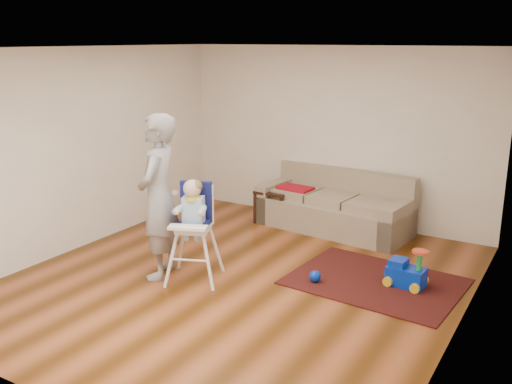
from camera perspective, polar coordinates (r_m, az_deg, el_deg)
The scene contains 9 objects.
ground at distance 6.91m, azimuth -1.72°, elevation -8.79°, with size 5.50×5.50×0.00m, color #492508.
room_envelope at distance 6.82m, azimuth 0.54°, elevation 7.35°, with size 5.04×5.52×2.72m.
sofa at distance 8.59m, azimuth 7.76°, elevation -0.96°, with size 2.35×1.16×0.88m.
side_table at distance 8.94m, azimuth 1.97°, elevation -1.37°, with size 0.52×0.52×0.52m, color black, non-canonical shape.
area_rug at distance 6.99m, azimuth 11.83°, elevation -8.75°, with size 1.92×1.44×0.02m, color black.
ride_on_toy at distance 6.86m, azimuth 14.84°, elevation -7.22°, with size 0.43×0.30×0.47m, color #062EC2, non-canonical shape.
toy_ball at distance 6.83m, azimuth 5.92°, elevation -8.38°, with size 0.14×0.14×0.14m, color #062EC2.
high_chair at distance 6.75m, azimuth -6.25°, elevation -3.99°, with size 0.75×0.75×1.24m.
adult at distance 6.82m, azimuth -9.74°, elevation -0.50°, with size 0.72×0.47×1.97m, color gray.
Camera 1 is at (3.40, -5.32, 2.80)m, focal length 40.00 mm.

